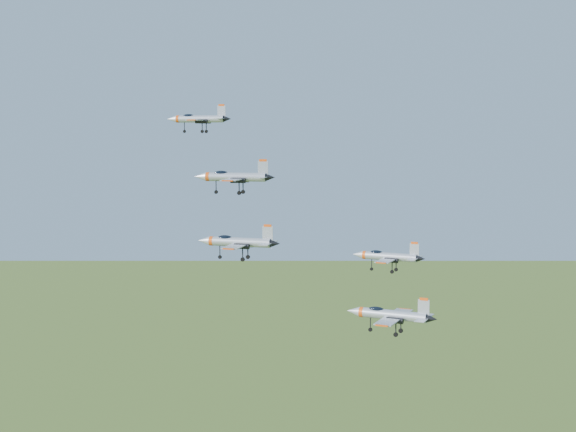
% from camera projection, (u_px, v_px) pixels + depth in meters
% --- Properties ---
extents(jet_lead, '(12.09, 10.02, 3.23)m').
position_uv_depth(jet_lead, '(198.00, 119.00, 142.84)').
color(jet_lead, '#ACB0B9').
extents(jet_left_high, '(13.77, 11.45, 3.68)m').
position_uv_depth(jet_left_high, '(233.00, 177.00, 131.13)').
color(jet_left_high, '#ACB0B9').
extents(jet_right_high, '(11.91, 9.80, 3.19)m').
position_uv_depth(jet_right_high, '(237.00, 242.00, 109.16)').
color(jet_right_high, '#ACB0B9').
extents(jet_left_low, '(12.40, 10.31, 3.31)m').
position_uv_depth(jet_left_low, '(387.00, 256.00, 130.67)').
color(jet_left_low, '#ACB0B9').
extents(jet_right_low, '(12.95, 10.77, 3.46)m').
position_uv_depth(jet_right_low, '(390.00, 315.00, 109.61)').
color(jet_right_low, '#ACB0B9').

